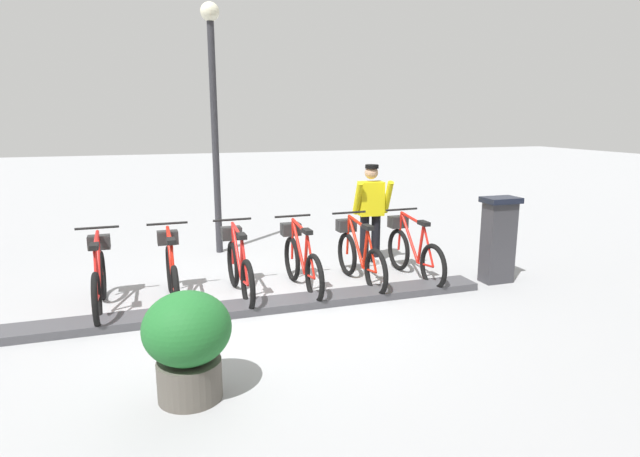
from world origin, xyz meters
The scene contains 12 objects.
ground_plane centered at (0.00, 0.00, 0.00)m, with size 60.00×60.00×0.00m, color #A1A3A6.
dock_rail_base centered at (0.00, 0.00, 0.05)m, with size 0.44×6.12×0.10m, color #47474C.
payment_kiosk centered at (0.05, -3.55, 0.67)m, with size 0.36×0.52×1.28m.
bike_docked_0 centered at (0.62, -2.46, 0.43)m, with size 1.72×0.54×1.02m.
bike_docked_1 centered at (0.62, -1.57, 0.43)m, with size 1.72×0.54×1.02m.
bike_docked_2 centered at (0.62, -0.68, 0.43)m, with size 1.72×0.54×1.02m.
bike_docked_3 centered at (0.62, 0.20, 0.43)m, with size 1.72×0.54×1.02m.
bike_docked_4 centered at (0.62, 1.09, 0.43)m, with size 1.72×0.54×1.02m.
bike_docked_5 centered at (0.62, 1.97, 0.43)m, with size 1.72×0.54×1.02m.
worker_near_rack centered at (1.60, -2.18, 0.91)m, with size 0.50×0.65×1.66m.
lamp_post centered at (3.12, 0.14, 2.78)m, with size 0.32×0.32×4.30m.
planter_bush centered at (-1.92, 1.07, 0.54)m, with size 0.76×0.76×0.97m.
Camera 1 is at (-6.27, 1.30, 2.43)m, focal length 29.41 mm.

